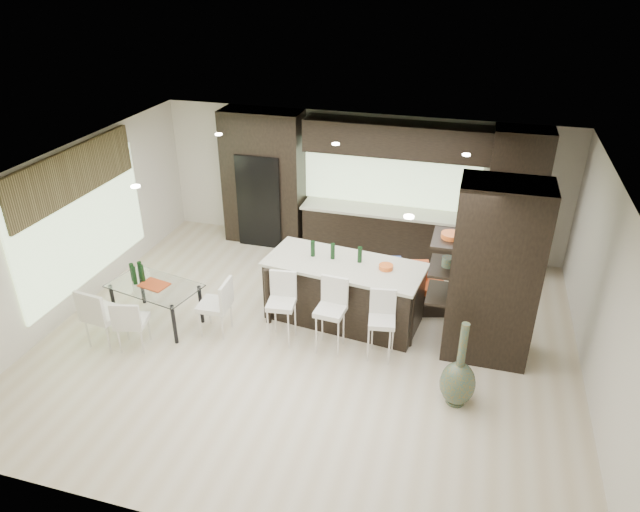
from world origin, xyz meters
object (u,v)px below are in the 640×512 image
(stool_left, at_px, (282,315))
(chair_far, at_px, (105,318))
(chair_end, at_px, (215,309))
(kitchen_island, at_px, (344,292))
(dining_table, at_px, (157,304))
(stool_mid, at_px, (330,323))
(stool_right, at_px, (381,333))
(chair_near, at_px, (133,324))
(bench, at_px, (405,296))
(floor_vase, at_px, (460,364))

(stool_left, height_order, chair_far, chair_far)
(chair_end, bearing_deg, kitchen_island, -66.52)
(dining_table, bearing_deg, stool_mid, 13.20)
(stool_right, bearing_deg, chair_end, 172.72)
(stool_left, bearing_deg, stool_right, -6.51)
(chair_near, bearing_deg, bench, 15.60)
(floor_vase, relative_size, chair_near, 1.57)
(bench, bearing_deg, stool_mid, -138.82)
(kitchen_island, relative_size, chair_near, 3.10)
(stool_left, xyz_separation_m, dining_table, (-2.10, -0.06, -0.12))
(kitchen_island, height_order, chair_far, kitchen_island)
(chair_near, bearing_deg, chair_end, 20.20)
(kitchen_island, bearing_deg, chair_end, -146.77)
(floor_vase, distance_m, chair_far, 5.22)
(kitchen_island, height_order, chair_near, kitchen_island)
(floor_vase, height_order, chair_far, floor_vase)
(chair_near, bearing_deg, stool_left, 5.84)
(stool_mid, bearing_deg, kitchen_island, 94.61)
(chair_near, bearing_deg, floor_vase, -13.08)
(chair_near, bearing_deg, stool_right, -2.06)
(stool_right, distance_m, chair_far, 4.15)
(chair_far, xyz_separation_m, chair_end, (1.46, 0.73, -0.03))
(stool_right, height_order, bench, stool_right)
(bench, relative_size, dining_table, 0.93)
(stool_mid, bearing_deg, chair_end, -173.54)
(stool_left, relative_size, floor_vase, 0.73)
(bench, relative_size, chair_end, 1.53)
(dining_table, height_order, chair_end, chair_end)
(stool_left, distance_m, dining_table, 2.10)
(kitchen_island, distance_m, dining_table, 3.01)
(kitchen_island, distance_m, stool_mid, 0.84)
(chair_end, bearing_deg, stool_mid, -90.76)
(chair_far, bearing_deg, chair_near, 11.76)
(stool_mid, height_order, chair_end, stool_mid)
(floor_vase, bearing_deg, stool_right, 149.05)
(stool_mid, height_order, chair_near, stool_mid)
(stool_right, height_order, chair_end, same)
(dining_table, distance_m, chair_far, 0.86)
(floor_vase, xyz_separation_m, dining_table, (-4.78, 0.61, -0.29))
(floor_vase, bearing_deg, stool_mid, 160.63)
(stool_mid, height_order, dining_table, stool_mid)
(kitchen_island, bearing_deg, floor_vase, -31.23)
(stool_mid, distance_m, bench, 1.68)
(stool_right, height_order, dining_table, stool_right)
(stool_left, relative_size, stool_mid, 0.98)
(stool_left, distance_m, stool_mid, 0.76)
(bench, xyz_separation_m, dining_table, (-3.78, -1.46, 0.09))
(chair_far, distance_m, chair_end, 1.64)
(kitchen_island, bearing_deg, stool_left, -125.26)
(stool_mid, distance_m, dining_table, 2.87)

